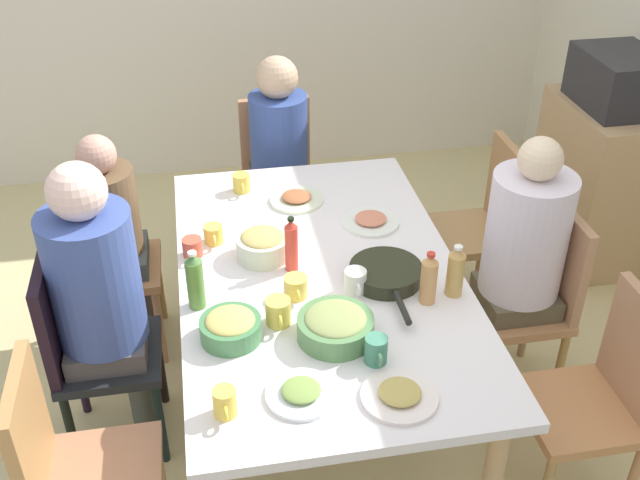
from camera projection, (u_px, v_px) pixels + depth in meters
ground_plane at (320, 408)px, 3.34m from camera, size 5.71×5.71×0.00m
dining_table at (320, 288)px, 2.97m from camera, size 1.80×1.09×0.74m
chair_0 at (96, 258)px, 3.42m from camera, size 0.40×0.40×0.90m
person_0 at (112, 228)px, 3.35m from camera, size 0.30×0.30×1.11m
chair_1 at (483, 220)px, 3.69m from camera, size 0.40×0.40×0.90m
chair_2 at (534, 293)px, 3.20m from camera, size 0.40×0.40×0.90m
person_2 at (522, 249)px, 3.06m from camera, size 0.33×0.33×1.24m
chair_3 at (603, 393)px, 2.70m from camera, size 0.40×0.40×0.90m
chair_4 at (72, 466)px, 2.42m from camera, size 0.40×0.40×0.90m
chair_5 at (86, 345)px, 2.92m from camera, size 0.40×0.40×0.90m
person_5 at (98, 288)px, 2.79m from camera, size 0.34×0.34×1.29m
chair_6 at (278, 172)px, 4.12m from camera, size 0.40×0.40×0.90m
person_6 at (279, 145)px, 3.93m from camera, size 0.30×0.30×1.19m
plate_0 at (301, 393)px, 2.36m from camera, size 0.23×0.23×0.04m
plate_1 at (297, 199)px, 3.39m from camera, size 0.24×0.24×0.04m
plate_2 at (371, 221)px, 3.23m from camera, size 0.25×0.25×0.04m
plate_3 at (400, 395)px, 2.36m from camera, size 0.25×0.25×0.04m
bowl_0 at (335, 326)px, 2.58m from camera, size 0.27×0.27×0.10m
bowl_1 at (231, 327)px, 2.58m from camera, size 0.21×0.21×0.10m
bowl_2 at (263, 245)px, 2.99m from camera, size 0.22×0.22×0.11m
serving_pan at (386, 274)px, 2.87m from camera, size 0.46×0.28×0.06m
cup_0 at (225, 403)px, 2.28m from camera, size 0.11×0.07×0.10m
cup_1 at (241, 183)px, 3.45m from camera, size 0.12×0.08×0.08m
cup_2 at (296, 287)px, 2.78m from camera, size 0.12×0.09×0.08m
cup_3 at (355, 282)px, 2.80m from camera, size 0.12×0.08×0.09m
cup_4 at (192, 248)px, 3.01m from camera, size 0.12×0.08×0.08m
cup_5 at (376, 350)px, 2.48m from camera, size 0.11×0.08×0.10m
cup_6 at (278, 312)px, 2.65m from camera, size 0.13×0.09×0.10m
cup_7 at (214, 234)px, 3.09m from camera, size 0.12×0.08×0.08m
bottle_0 at (195, 281)px, 2.70m from camera, size 0.06×0.06×0.24m
bottle_1 at (291, 245)px, 2.89m from camera, size 0.05×0.05×0.24m
bottle_2 at (429, 279)px, 2.73m from camera, size 0.06×0.06×0.21m
bottle_3 at (456, 272)px, 2.76m from camera, size 0.06×0.06×0.21m
side_cabinet at (596, 182)px, 4.15m from camera, size 0.70×0.44×0.90m
microwave at (619, 80)px, 3.83m from camera, size 0.48×0.36×0.28m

